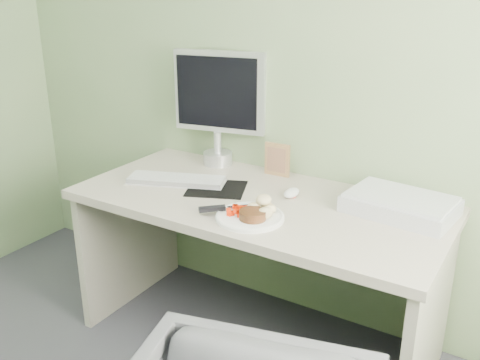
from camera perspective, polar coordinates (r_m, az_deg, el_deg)
The scene contains 14 objects.
wall_back at distance 2.47m, azimuth 6.55°, elevation 14.36°, with size 3.50×3.50×0.00m, color gray.
desk at distance 2.37m, azimuth 1.87°, elevation -6.06°, with size 1.60×0.75×0.73m.
plate at distance 2.10m, azimuth 1.06°, elevation -3.98°, with size 0.27×0.27×0.01m, color white.
steak at distance 2.07m, azimuth 1.36°, elevation -3.74°, with size 0.11×0.11×0.03m, color black.
potato_pile at distance 2.12m, azimuth 2.72°, elevation -2.64°, with size 0.12×0.09×0.07m, color tan.
carrot_heap at distance 2.10m, azimuth -0.35°, elevation -3.11°, with size 0.07×0.06×0.04m, color red.
steak_knife at distance 2.14m, azimuth -1.82°, elevation -3.00°, with size 0.22×0.21×0.02m.
mousepad at distance 2.40m, azimuth -2.52°, elevation -0.92°, with size 0.25×0.22×0.00m, color black.
keyboard at distance 2.49m, azimuth -6.80°, elevation 0.07°, with size 0.44×0.13×0.02m, color white.
computer_mouse at distance 2.32m, azimuth 5.51°, elevation -1.38°, with size 0.06×0.10×0.04m, color white.
photo_frame at distance 2.55m, azimuth 3.99°, elevation 2.19°, with size 0.13×0.01×0.16m, color #A1744B.
eyedrop_bottle at distance 2.57m, azimuth 4.29°, elevation 1.21°, with size 0.02×0.02×0.07m.
scanner at distance 2.24m, azimuth 16.71°, elevation -2.63°, with size 0.42×0.28×0.06m, color silver.
monitor at distance 2.66m, azimuth -2.23°, elevation 8.36°, with size 0.47×0.17×0.57m.
Camera 1 is at (1.04, -0.22, 1.61)m, focal length 40.00 mm.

